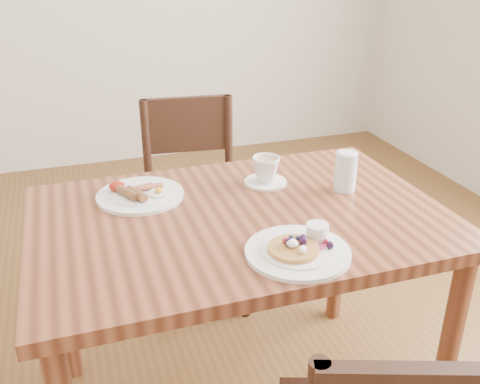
{
  "coord_description": "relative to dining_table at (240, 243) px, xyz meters",
  "views": [
    {
      "loc": [
        -0.44,
        -1.32,
        1.47
      ],
      "look_at": [
        0.0,
        0.0,
        0.82
      ],
      "focal_mm": 40.0,
      "sensor_mm": 36.0,
      "label": 1
    }
  ],
  "objects": [
    {
      "name": "breakfast_plate",
      "position": [
        -0.26,
        0.21,
        0.11
      ],
      "size": [
        0.27,
        0.27,
        0.04
      ],
      "color": "white",
      "rests_on": "dining_table"
    },
    {
      "name": "pancake_plate",
      "position": [
        0.07,
        -0.26,
        0.11
      ],
      "size": [
        0.27,
        0.27,
        0.06
      ],
      "color": "white",
      "rests_on": "dining_table"
    },
    {
      "name": "chair_far",
      "position": [
        0.03,
        0.71,
        -0.16
      ],
      "size": [
        0.46,
        0.46,
        0.88
      ],
      "rotation": [
        0.0,
        0.0,
        3.03
      ],
      "color": "#321A12",
      "rests_on": "ground"
    },
    {
      "name": "teacup_saucer",
      "position": [
        0.15,
        0.18,
        0.14
      ],
      "size": [
        0.14,
        0.14,
        0.09
      ],
      "color": "white",
      "rests_on": "dining_table"
    },
    {
      "name": "water_glass",
      "position": [
        0.37,
        0.06,
        0.16
      ],
      "size": [
        0.07,
        0.07,
        0.12
      ],
      "primitive_type": "cylinder",
      "color": "silver",
      "rests_on": "dining_table"
    },
    {
      "name": "dining_table",
      "position": [
        0.0,
        0.0,
        0.0
      ],
      "size": [
        1.2,
        0.8,
        0.75
      ],
      "color": "brown",
      "rests_on": "ground"
    }
  ]
}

